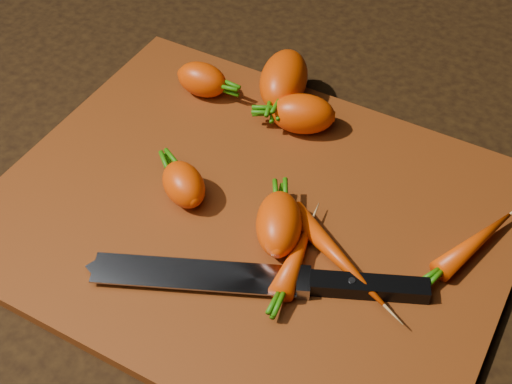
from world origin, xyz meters
The scene contains 11 objects.
ground centered at (0.00, 0.00, -0.01)m, with size 2.00×2.00×0.01m, color black.
cutting_board centered at (0.00, 0.00, 0.01)m, with size 0.50×0.40×0.01m, color #602A0E.
carrot_0 centered at (-0.07, -0.02, 0.03)m, with size 0.06×0.04×0.04m, color #F04406.
carrot_1 centered at (-0.05, 0.17, 0.04)m, with size 0.09×0.05×0.05m, color #F04406.
carrot_2 centered at (0.04, -0.02, 0.03)m, with size 0.07×0.04×0.04m, color #F04406.
carrot_3 centered at (-0.01, 0.13, 0.03)m, with size 0.07×0.04×0.04m, color #F04406.
carrot_4 centered at (-0.14, 0.13, 0.03)m, with size 0.06×0.04×0.04m, color #F04406.
carrot_5 centered at (0.21, 0.06, 0.02)m, with size 0.10×0.02×0.02m, color #F04406.
carrot_6 centered at (0.10, -0.02, 0.02)m, with size 0.13×0.02×0.02m, color #F04406.
carrot_7 centered at (0.07, -0.04, 0.02)m, with size 0.09×0.02×0.02m, color #F04406.
knife centered at (0.01, -0.09, 0.02)m, with size 0.29×0.15×0.02m.
Camera 1 is at (0.23, -0.40, 0.54)m, focal length 50.00 mm.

